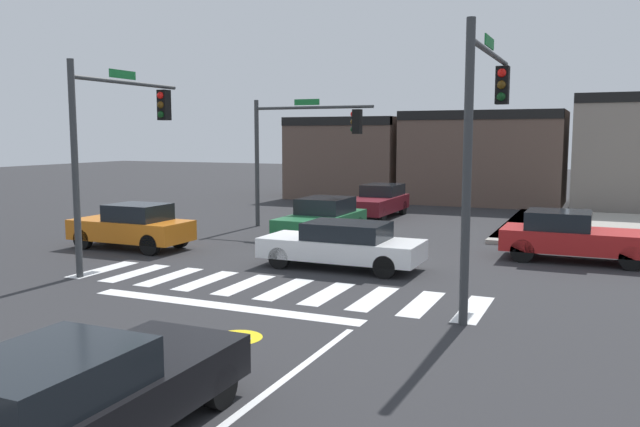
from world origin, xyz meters
The scene contains 15 objects.
ground_plane centered at (0.00, 0.00, 0.00)m, with size 120.00×120.00×0.00m, color #2B2B2D.
crosswalk_near centered at (0.00, -4.50, 0.00)m, with size 11.03×2.43×0.01m.
lane_markings centered at (1.16, -11.43, 0.00)m, with size 6.80×18.75×0.01m.
bike_detector_marking centered at (1.51, -8.33, 0.00)m, with size 0.97×0.97×0.01m.
curb_corner_northeast centered at (8.49, 9.42, 0.07)m, with size 10.00×10.60×0.15m.
storefront_row centered at (3.18, 19.03, 2.72)m, with size 24.83×6.58×5.90m.
traffic_signal_southwest centered at (-5.13, -3.83, 3.97)m, with size 0.32×4.51×5.80m.
traffic_signal_northwest centered at (-3.58, 5.18, 3.71)m, with size 5.23×0.32×5.28m.
traffic_signal_southeast centered at (5.26, -3.94, 4.19)m, with size 0.32×4.85×6.06m.
car_red centered at (6.95, 2.33, 0.76)m, with size 4.39×1.92×1.52m.
car_orange centered at (-6.76, -1.39, 0.77)m, with size 4.10×1.76×1.53m.
car_maroon centered at (-1.93, 10.09, 0.76)m, with size 1.84×4.70×1.50m.
car_black centered at (2.15, -12.84, 0.71)m, with size 1.81×4.31×1.40m.
car_green centered at (-1.82, 3.34, 0.75)m, with size 1.94×4.59×1.49m.
car_white centered at (0.93, -1.51, 0.69)m, with size 4.66×1.84×1.34m.
Camera 1 is at (7.74, -18.53, 3.80)m, focal length 36.19 mm.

